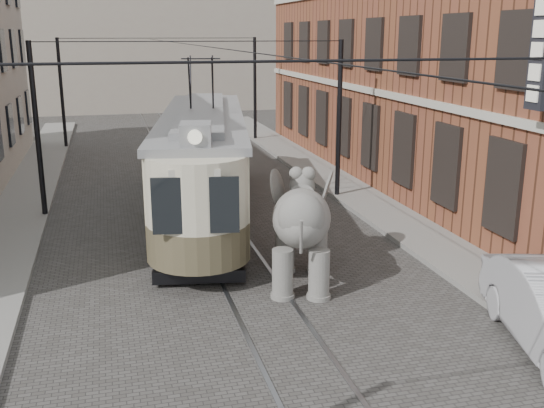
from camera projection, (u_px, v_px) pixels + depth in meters
name	position (u px, v px, depth m)	size (l,w,h in m)	color
ground	(237.00, 262.00, 17.75)	(120.00, 120.00, 0.00)	#42403D
tram_rails	(237.00, 261.00, 17.75)	(1.54, 80.00, 0.02)	slate
sidewalk_right	(430.00, 242.00, 19.19)	(2.00, 60.00, 0.15)	slate
brick_building	(443.00, 38.00, 27.26)	(8.00, 26.00, 12.00)	brown
distant_block	(141.00, 23.00, 53.25)	(28.00, 10.00, 14.00)	#9F9183
catenary	(201.00, 130.00, 21.58)	(11.00, 30.20, 6.00)	black
tram	(203.00, 138.00, 21.80)	(2.83, 13.73, 5.45)	beige
elephant	(301.00, 233.00, 15.82)	(2.47, 4.48, 2.74)	#5E5B57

